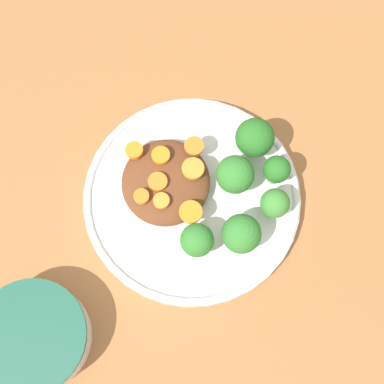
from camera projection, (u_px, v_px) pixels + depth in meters
ground_plane at (192, 200)px, 0.66m from camera, size 4.00×4.00×0.00m
plate at (192, 197)px, 0.65m from camera, size 0.26×0.26×0.02m
dip_bowl at (34, 337)px, 0.59m from camera, size 0.12×0.12×0.05m
stew_mound at (166, 182)px, 0.63m from camera, size 0.11×0.11×0.03m
broccoli_floret_0 at (275, 204)px, 0.61m from camera, size 0.03×0.03×0.05m
broccoli_floret_1 at (197, 240)px, 0.60m from camera, size 0.04×0.04×0.05m
broccoli_floret_2 at (235, 175)px, 0.62m from camera, size 0.05×0.05×0.06m
broccoli_floret_3 at (277, 170)px, 0.62m from camera, size 0.03×0.03×0.05m
broccoli_floret_4 at (241, 234)px, 0.59m from camera, size 0.04×0.04×0.06m
broccoli_floret_5 at (255, 138)px, 0.63m from camera, size 0.05×0.05×0.06m
carrot_slice_0 at (158, 182)px, 0.62m from camera, size 0.02×0.02×0.01m
carrot_slice_1 at (188, 212)px, 0.61m from camera, size 0.03×0.03×0.00m
carrot_slice_2 at (190, 169)px, 0.62m from camera, size 0.03×0.03×0.01m
carrot_slice_3 at (161, 201)px, 0.61m from camera, size 0.02×0.02×0.01m
carrot_slice_4 at (161, 156)px, 0.63m from camera, size 0.02×0.02×0.01m
carrot_slice_5 at (141, 196)px, 0.61m from camera, size 0.02×0.02×0.01m
carrot_slice_6 at (196, 146)px, 0.63m from camera, size 0.02×0.02×0.00m
carrot_slice_7 at (134, 150)px, 0.63m from camera, size 0.02×0.02×0.01m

